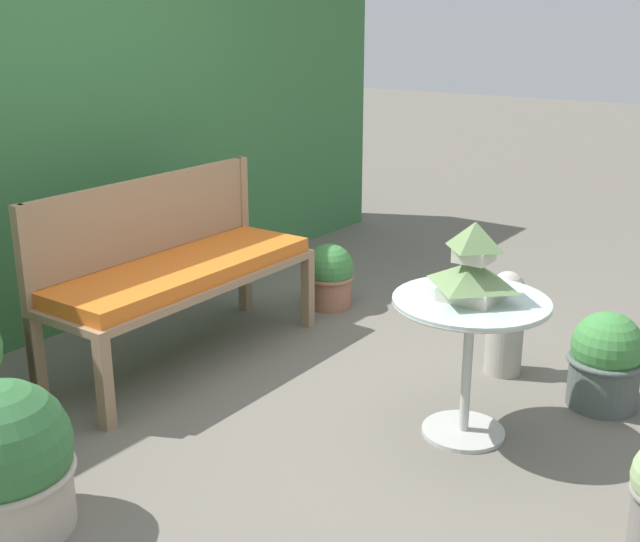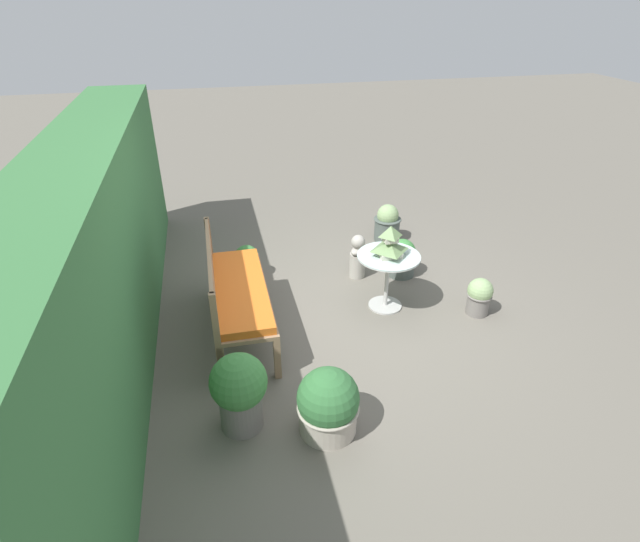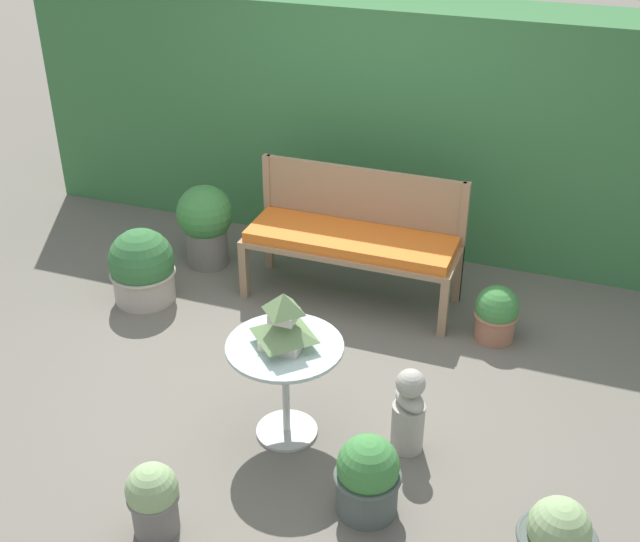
{
  "view_description": "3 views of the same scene",
  "coord_description": "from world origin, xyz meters",
  "px_view_note": "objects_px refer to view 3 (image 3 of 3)",
  "views": [
    {
      "loc": [
        -2.86,
        -1.94,
        1.82
      ],
      "look_at": [
        0.14,
        0.2,
        0.64
      ],
      "focal_mm": 45.0,
      "sensor_mm": 36.0,
      "label": 1
    },
    {
      "loc": [
        -4.27,
        1.17,
        3.15
      ],
      "look_at": [
        0.34,
        0.13,
        0.45
      ],
      "focal_mm": 28.0,
      "sensor_mm": 36.0,
      "label": 2
    },
    {
      "loc": [
        1.64,
        -4.05,
        3.3
      ],
      "look_at": [
        -0.03,
        0.52,
        0.5
      ],
      "focal_mm": 45.0,
      "sensor_mm": 36.0,
      "label": 3
    }
  ],
  "objects_px": {
    "patio_table": "(285,364)",
    "potted_plant_patio_mid": "(205,222)",
    "garden_bench": "(351,244)",
    "potted_plant_table_far": "(368,477)",
    "potted_plant_bench_right": "(142,268)",
    "potted_plant_path_edge": "(153,498)",
    "potted_plant_table_near": "(496,313)",
    "garden_bust": "(409,412)",
    "pagoda_birdhouse": "(284,324)"
  },
  "relations": [
    {
      "from": "potted_plant_patio_mid",
      "to": "potted_plant_path_edge",
      "type": "bearing_deg",
      "value": -68.41
    },
    {
      "from": "garden_bench",
      "to": "garden_bust",
      "type": "height_order",
      "value": "garden_bust"
    },
    {
      "from": "garden_bench",
      "to": "potted_plant_path_edge",
      "type": "relative_size",
      "value": 3.78
    },
    {
      "from": "garden_bust",
      "to": "potted_plant_table_far",
      "type": "bearing_deg",
      "value": -52.42
    },
    {
      "from": "potted_plant_bench_right",
      "to": "potted_plant_table_near",
      "type": "relative_size",
      "value": 1.4
    },
    {
      "from": "pagoda_birdhouse",
      "to": "potted_plant_table_far",
      "type": "height_order",
      "value": "pagoda_birdhouse"
    },
    {
      "from": "potted_plant_patio_mid",
      "to": "garden_bench",
      "type": "bearing_deg",
      "value": -5.57
    },
    {
      "from": "garden_bust",
      "to": "potted_plant_table_far",
      "type": "relative_size",
      "value": 1.17
    },
    {
      "from": "garden_bench",
      "to": "potted_plant_table_near",
      "type": "xyz_separation_m",
      "value": [
        1.14,
        -0.16,
        -0.27
      ]
    },
    {
      "from": "garden_bench",
      "to": "pagoda_birdhouse",
      "type": "relative_size",
      "value": 4.72
    },
    {
      "from": "potted_plant_patio_mid",
      "to": "potted_plant_table_far",
      "type": "height_order",
      "value": "potted_plant_patio_mid"
    },
    {
      "from": "potted_plant_bench_right",
      "to": "patio_table",
      "type": "bearing_deg",
      "value": -33.22
    },
    {
      "from": "garden_bust",
      "to": "potted_plant_patio_mid",
      "type": "bearing_deg",
      "value": -171.2
    },
    {
      "from": "patio_table",
      "to": "potted_plant_path_edge",
      "type": "relative_size",
      "value": 1.6
    },
    {
      "from": "potted_plant_path_edge",
      "to": "potted_plant_patio_mid",
      "type": "bearing_deg",
      "value": 111.59
    },
    {
      "from": "potted_plant_patio_mid",
      "to": "potted_plant_table_far",
      "type": "bearing_deg",
      "value": -46.42
    },
    {
      "from": "potted_plant_table_near",
      "to": "patio_table",
      "type": "bearing_deg",
      "value": -125.08
    },
    {
      "from": "potted_plant_patio_mid",
      "to": "potted_plant_bench_right",
      "type": "relative_size",
      "value": 1.19
    },
    {
      "from": "potted_plant_table_far",
      "to": "potted_plant_path_edge",
      "type": "bearing_deg",
      "value": -152.46
    },
    {
      "from": "garden_bench",
      "to": "patio_table",
      "type": "relative_size",
      "value": 2.37
    },
    {
      "from": "potted_plant_path_edge",
      "to": "potted_plant_table_far",
      "type": "xyz_separation_m",
      "value": [
        0.99,
        0.52,
        0.01
      ]
    },
    {
      "from": "potted_plant_table_near",
      "to": "potted_plant_table_far",
      "type": "distance_m",
      "value": 1.91
    },
    {
      "from": "patio_table",
      "to": "potted_plant_path_edge",
      "type": "distance_m",
      "value": 1.05
    },
    {
      "from": "potted_plant_table_near",
      "to": "potted_plant_table_far",
      "type": "relative_size",
      "value": 0.87
    },
    {
      "from": "garden_bench",
      "to": "garden_bust",
      "type": "relative_size",
      "value": 2.89
    },
    {
      "from": "garden_bust",
      "to": "potted_plant_path_edge",
      "type": "height_order",
      "value": "garden_bust"
    },
    {
      "from": "pagoda_birdhouse",
      "to": "potted_plant_patio_mid",
      "type": "xyz_separation_m",
      "value": [
        -1.41,
        1.73,
        -0.42
      ]
    },
    {
      "from": "garden_bust",
      "to": "potted_plant_table_near",
      "type": "relative_size",
      "value": 1.34
    },
    {
      "from": "patio_table",
      "to": "potted_plant_patio_mid",
      "type": "xyz_separation_m",
      "value": [
        -1.41,
        1.73,
        -0.13
      ]
    },
    {
      "from": "potted_plant_path_edge",
      "to": "potted_plant_table_far",
      "type": "bearing_deg",
      "value": 27.54
    },
    {
      "from": "garden_bench",
      "to": "potted_plant_table_far",
      "type": "bearing_deg",
      "value": -69.41
    },
    {
      "from": "patio_table",
      "to": "potted_plant_table_far",
      "type": "xyz_separation_m",
      "value": [
        0.64,
        -0.43,
        -0.28
      ]
    },
    {
      "from": "patio_table",
      "to": "potted_plant_table_near",
      "type": "height_order",
      "value": "patio_table"
    },
    {
      "from": "garden_bench",
      "to": "potted_plant_table_near",
      "type": "height_order",
      "value": "garden_bench"
    },
    {
      "from": "pagoda_birdhouse",
      "to": "potted_plant_path_edge",
      "type": "relative_size",
      "value": 0.8
    },
    {
      "from": "potted_plant_table_far",
      "to": "potted_plant_patio_mid",
      "type": "bearing_deg",
      "value": 133.58
    },
    {
      "from": "patio_table",
      "to": "potted_plant_path_edge",
      "type": "bearing_deg",
      "value": -110.59
    },
    {
      "from": "potted_plant_patio_mid",
      "to": "potted_plant_table_near",
      "type": "height_order",
      "value": "potted_plant_patio_mid"
    },
    {
      "from": "patio_table",
      "to": "potted_plant_bench_right",
      "type": "height_order",
      "value": "patio_table"
    },
    {
      "from": "garden_bust",
      "to": "potted_plant_patio_mid",
      "type": "xyz_separation_m",
      "value": [
        -2.13,
        1.61,
        0.11
      ]
    },
    {
      "from": "garden_bench",
      "to": "garden_bust",
      "type": "distance_m",
      "value": 1.72
    },
    {
      "from": "potted_plant_path_edge",
      "to": "potted_plant_bench_right",
      "type": "height_order",
      "value": "potted_plant_bench_right"
    },
    {
      "from": "potted_plant_bench_right",
      "to": "potted_plant_table_far",
      "type": "xyz_separation_m",
      "value": [
        2.25,
        -1.48,
        -0.04
      ]
    },
    {
      "from": "garden_bench",
      "to": "potted_plant_table_far",
      "type": "relative_size",
      "value": 3.38
    },
    {
      "from": "potted_plant_table_far",
      "to": "patio_table",
      "type": "bearing_deg",
      "value": 146.37
    },
    {
      "from": "patio_table",
      "to": "potted_plant_bench_right",
      "type": "xyz_separation_m",
      "value": [
        -1.61,
        1.06,
        -0.24
      ]
    },
    {
      "from": "pagoda_birdhouse",
      "to": "garden_bust",
      "type": "height_order",
      "value": "pagoda_birdhouse"
    },
    {
      "from": "pagoda_birdhouse",
      "to": "garden_bust",
      "type": "bearing_deg",
      "value": 9.52
    },
    {
      "from": "potted_plant_path_edge",
      "to": "potted_plant_table_far",
      "type": "distance_m",
      "value": 1.12
    },
    {
      "from": "pagoda_birdhouse",
      "to": "patio_table",
      "type": "bearing_deg",
      "value": 90.0
    }
  ]
}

